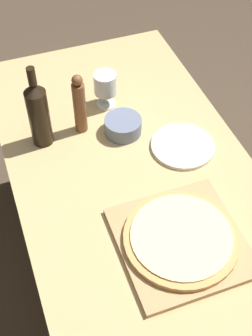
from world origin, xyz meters
TOP-DOWN VIEW (x-y plane):
  - ground_plane at (0.00, 0.00)m, footprint 12.00×12.00m
  - dining_table at (0.00, 0.00)m, footprint 0.81×1.57m
  - cutting_board at (0.03, -0.30)m, footprint 0.36×0.37m
  - pizza at (0.03, -0.30)m, footprint 0.34×0.34m
  - wine_bottle at (-0.25, 0.26)m, footprint 0.07×0.07m
  - pepper_mill at (-0.11, 0.27)m, footprint 0.04×0.04m
  - wine_glass at (0.02, 0.37)m, footprint 0.09×0.09m
  - small_bowl at (0.03, 0.21)m, footprint 0.13×0.13m
  - dinner_plate at (0.20, 0.06)m, footprint 0.22×0.22m

SIDE VIEW (x-z plane):
  - ground_plane at x=0.00m, z-range 0.00..0.00m
  - dining_table at x=0.00m, z-range 0.27..1.00m
  - dinner_plate at x=0.20m, z-range 0.73..0.74m
  - cutting_board at x=0.03m, z-range 0.73..0.75m
  - pizza at x=0.03m, z-range 0.75..0.77m
  - small_bowl at x=0.03m, z-range 0.73..0.79m
  - wine_glass at x=0.02m, z-range 0.75..0.89m
  - pepper_mill at x=-0.11m, z-range 0.72..0.97m
  - wine_bottle at x=-0.25m, z-range 0.70..1.02m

